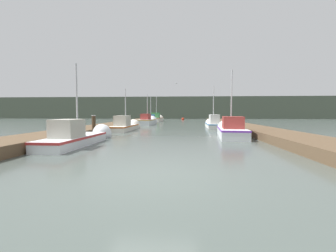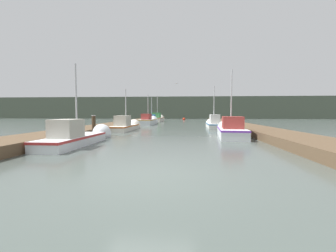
% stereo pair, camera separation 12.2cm
% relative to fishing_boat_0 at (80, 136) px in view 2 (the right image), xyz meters
% --- Properties ---
extents(ground_plane, '(200.00, 200.00, 0.00)m').
position_rel_fishing_boat_0_xyz_m(ground_plane, '(4.28, -5.31, -0.37)').
color(ground_plane, '#47514C').
extents(dock_left, '(2.54, 40.00, 0.45)m').
position_rel_fishing_boat_0_xyz_m(dock_left, '(-2.09, 10.69, -0.14)').
color(dock_left, brown).
rests_on(dock_left, ground_plane).
extents(dock_right, '(2.54, 40.00, 0.45)m').
position_rel_fishing_boat_0_xyz_m(dock_right, '(10.65, 10.69, -0.14)').
color(dock_right, brown).
rests_on(dock_right, ground_plane).
extents(distant_shore_ridge, '(120.00, 16.00, 5.55)m').
position_rel_fishing_boat_0_xyz_m(distant_shore_ridge, '(4.28, 53.33, 2.41)').
color(distant_shore_ridge, '#4C5647').
rests_on(distant_shore_ridge, ground_plane).
extents(fishing_boat_0, '(1.43, 5.78, 4.30)m').
position_rel_fishing_boat_0_xyz_m(fishing_boat_0, '(0.00, 0.00, 0.00)').
color(fishing_boat_0, silver).
rests_on(fishing_boat_0, ground_plane).
extents(fishing_boat_1, '(2.03, 5.68, 4.75)m').
position_rel_fishing_boat_0_xyz_m(fishing_boat_1, '(8.23, 4.19, 0.05)').
color(fishing_boat_1, silver).
rests_on(fishing_boat_1, ground_plane).
extents(fishing_boat_2, '(1.50, 5.88, 4.09)m').
position_rel_fishing_boat_0_xyz_m(fishing_boat_2, '(-0.02, 8.97, 0.02)').
color(fishing_boat_2, silver).
rests_on(fishing_boat_2, ground_plane).
extents(fishing_boat_3, '(1.50, 5.21, 4.80)m').
position_rel_fishing_boat_0_xyz_m(fishing_boat_3, '(8.25, 13.18, 0.04)').
color(fishing_boat_3, silver).
rests_on(fishing_boat_3, ground_plane).
extents(fishing_boat_4, '(1.88, 5.68, 4.35)m').
position_rel_fishing_boat_0_xyz_m(fishing_boat_4, '(0.47, 18.18, 0.10)').
color(fishing_boat_4, silver).
rests_on(fishing_boat_4, ground_plane).
extents(fishing_boat_5, '(1.91, 4.63, 4.39)m').
position_rel_fishing_boat_0_xyz_m(fishing_boat_5, '(0.15, 23.14, 0.05)').
color(fishing_boat_5, silver).
rests_on(fishing_boat_5, ground_plane).
extents(fishing_boat_6, '(2.07, 5.35, 5.04)m').
position_rel_fishing_boat_0_xyz_m(fishing_boat_6, '(0.33, 28.88, 0.13)').
color(fishing_boat_6, silver).
rests_on(fishing_boat_6, ground_plane).
extents(mooring_piling_0, '(0.28, 0.28, 1.38)m').
position_rel_fishing_boat_0_xyz_m(mooring_piling_0, '(-0.85, 3.70, 0.33)').
color(mooring_piling_0, '#473523').
rests_on(mooring_piling_0, ground_plane).
extents(mooring_piling_1, '(0.31, 0.31, 1.10)m').
position_rel_fishing_boat_0_xyz_m(mooring_piling_1, '(9.29, 19.22, 0.19)').
color(mooring_piling_1, '#473523').
rests_on(mooring_piling_1, ground_plane).
extents(mooring_piling_2, '(0.35, 0.35, 1.00)m').
position_rel_fishing_boat_0_xyz_m(mooring_piling_2, '(-0.72, 22.63, 0.13)').
color(mooring_piling_2, '#473523').
rests_on(mooring_piling_2, ground_plane).
extents(mooring_piling_3, '(0.27, 0.27, 1.22)m').
position_rel_fishing_boat_0_xyz_m(mooring_piling_3, '(-0.92, 11.65, 0.25)').
color(mooring_piling_3, '#473523').
rests_on(mooring_piling_3, ground_plane).
extents(channel_buoy, '(0.61, 0.61, 1.11)m').
position_rel_fishing_boat_0_xyz_m(channel_buoy, '(4.98, 36.48, -0.20)').
color(channel_buoy, red).
rests_on(channel_buoy, ground_plane).
extents(seagull_lead, '(0.55, 0.32, 0.12)m').
position_rel_fishing_boat_0_xyz_m(seagull_lead, '(4.02, 20.19, 5.17)').
color(seagull_lead, white).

